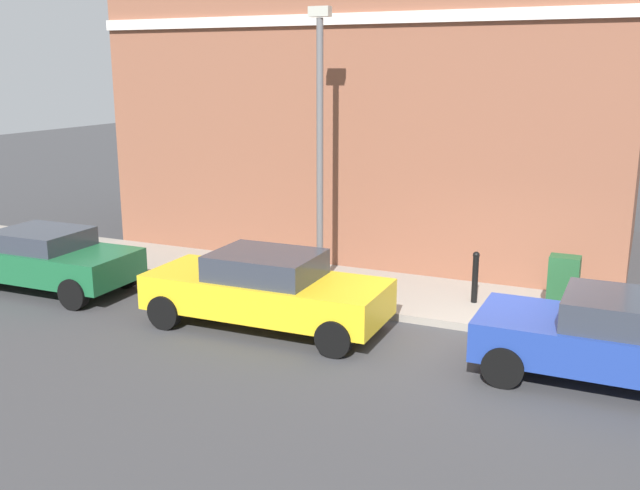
# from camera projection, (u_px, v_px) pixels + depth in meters

# --- Properties ---
(ground) EXTENTS (80.00, 80.00, 0.00)m
(ground) POSITION_uv_depth(u_px,v_px,m) (492.00, 345.00, 12.61)
(ground) COLOR #38383A
(sidewalk) EXTENTS (2.73, 30.00, 0.15)m
(sidewalk) POSITION_uv_depth(u_px,v_px,m) (245.00, 275.00, 16.62)
(sidewalk) COLOR gray
(sidewalk) RESTS_ON ground
(corner_building) EXTENTS (7.77, 12.58, 9.32)m
(corner_building) POSITION_uv_depth(u_px,v_px,m) (394.00, 68.00, 19.44)
(corner_building) COLOR brown
(corner_building) RESTS_ON ground
(car_blue) EXTENTS (1.86, 4.32, 1.40)m
(car_blue) POSITION_uv_depth(u_px,v_px,m) (626.00, 339.00, 10.87)
(car_blue) COLOR navy
(car_blue) RESTS_ON ground
(car_yellow) EXTENTS (1.90, 4.50, 1.43)m
(car_yellow) POSITION_uv_depth(u_px,v_px,m) (266.00, 289.00, 13.32)
(car_yellow) COLOR gold
(car_yellow) RESTS_ON ground
(car_green) EXTENTS (1.89, 4.12, 1.33)m
(car_green) POSITION_uv_depth(u_px,v_px,m) (44.00, 258.00, 15.62)
(car_green) COLOR #195933
(car_green) RESTS_ON ground
(utility_cabinet) EXTENTS (0.46, 0.61, 1.15)m
(utility_cabinet) POSITION_uv_depth(u_px,v_px,m) (563.00, 288.00, 13.56)
(utility_cabinet) COLOR #1E4C28
(utility_cabinet) RESTS_ON sidewalk
(bollard_near_cabinet) EXTENTS (0.14, 0.14, 1.04)m
(bollard_near_cabinet) POSITION_uv_depth(u_px,v_px,m) (475.00, 275.00, 14.31)
(bollard_near_cabinet) COLOR black
(bollard_near_cabinet) RESTS_ON sidewalk
(lamppost) EXTENTS (0.20, 0.44, 5.72)m
(lamppost) POSITION_uv_depth(u_px,v_px,m) (320.00, 137.00, 14.96)
(lamppost) COLOR #59595B
(lamppost) RESTS_ON sidewalk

